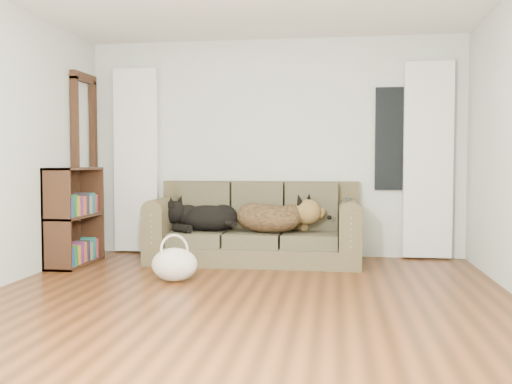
# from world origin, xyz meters

# --- Properties ---
(floor) EXTENTS (5.00, 5.00, 0.00)m
(floor) POSITION_xyz_m (0.00, 0.00, 0.00)
(floor) COLOR #40230F
(floor) RESTS_ON ground
(wall_back) EXTENTS (4.50, 0.04, 2.60)m
(wall_back) POSITION_xyz_m (0.00, 2.50, 1.30)
(wall_back) COLOR #B0BBAC
(wall_back) RESTS_ON ground
(curtain_left) EXTENTS (0.55, 0.08, 2.25)m
(curtain_left) POSITION_xyz_m (-1.70, 2.42, 1.15)
(curtain_left) COLOR white
(curtain_left) RESTS_ON ground
(curtain_right) EXTENTS (0.55, 0.08, 2.25)m
(curtain_right) POSITION_xyz_m (1.80, 2.42, 1.15)
(curtain_right) COLOR white
(curtain_right) RESTS_ON ground
(window_pane) EXTENTS (0.50, 0.03, 1.20)m
(window_pane) POSITION_xyz_m (1.45, 2.47, 1.40)
(window_pane) COLOR black
(window_pane) RESTS_ON wall_back
(door_casing) EXTENTS (0.07, 0.60, 2.10)m
(door_casing) POSITION_xyz_m (-2.20, 2.05, 1.05)
(door_casing) COLOR black
(door_casing) RESTS_ON ground
(sofa) EXTENTS (2.35, 1.02, 0.96)m
(sofa) POSITION_xyz_m (-0.15, 1.97, 0.45)
(sofa) COLOR black
(sofa) RESTS_ON floor
(dog_black_lab) EXTENTS (0.79, 0.61, 0.30)m
(dog_black_lab) POSITION_xyz_m (-0.73, 1.94, 0.48)
(dog_black_lab) COLOR black
(dog_black_lab) RESTS_ON sofa
(dog_shepherd) EXTENTS (0.93, 0.79, 0.35)m
(dog_shepherd) POSITION_xyz_m (0.06, 1.89, 0.49)
(dog_shepherd) COLOR black
(dog_shepherd) RESTS_ON sofa
(tv_remote) EXTENTS (0.07, 0.17, 0.02)m
(tv_remote) POSITION_xyz_m (0.87, 1.81, 0.73)
(tv_remote) COLOR black
(tv_remote) RESTS_ON sofa
(tote_bag) EXTENTS (0.54, 0.49, 0.32)m
(tote_bag) POSITION_xyz_m (-0.76, 0.83, 0.16)
(tote_bag) COLOR beige
(tote_bag) RESTS_ON floor
(bookshelf) EXTENTS (0.32, 0.86, 1.07)m
(bookshelf) POSITION_xyz_m (-2.09, 1.53, 0.50)
(bookshelf) COLOR black
(bookshelf) RESTS_ON floor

